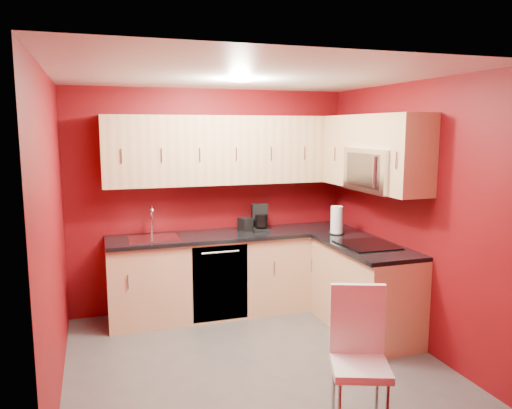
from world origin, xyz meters
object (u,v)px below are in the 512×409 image
coffee_maker (261,218)px  paper_towel (337,220)px  dining_chair (360,359)px  microwave (380,170)px  sink (154,235)px  napkin_holder (245,224)px

coffee_maker → paper_towel: paper_towel is taller
dining_chair → coffee_maker: bearing=108.5°
microwave → sink: (-2.09, 1.00, -0.72)m
microwave → napkin_holder: bearing=134.0°
coffee_maker → dining_chair: bearing=-86.7°
coffee_maker → sink: bearing=-173.8°
coffee_maker → napkin_holder: bearing=162.3°
coffee_maker → microwave: bearing=-43.4°
paper_towel → dining_chair: paper_towel is taller
sink → coffee_maker: (1.21, 0.01, 0.11)m
coffee_maker → napkin_holder: coffee_maker is taller
microwave → dining_chair: size_ratio=0.79×
sink → coffee_maker: size_ratio=1.74×
sink → dining_chair: 2.69m
dining_chair → sink: bearing=135.6°
dining_chair → napkin_holder: bearing=112.3°
coffee_maker → paper_towel: (0.74, -0.43, 0.01)m
paper_towel → sink: bearing=168.0°
microwave → dining_chair: 2.07m
microwave → dining_chair: (-0.98, -1.40, -1.18)m
paper_towel → microwave: bearing=-75.6°
sink → napkin_holder: sink is taller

